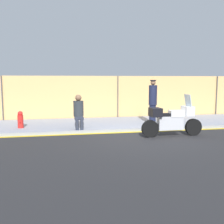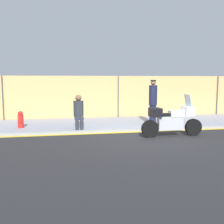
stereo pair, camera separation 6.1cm
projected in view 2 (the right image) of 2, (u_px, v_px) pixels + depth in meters
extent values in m
plane|color=#262628|center=(144.00, 137.00, 9.21)|extent=(120.00, 120.00, 0.00)
cube|color=#8E93A3|center=(126.00, 123.00, 11.78)|extent=(41.05, 3.27, 0.12)
cube|color=gold|center=(136.00, 132.00, 10.11)|extent=(41.05, 0.18, 0.01)
cube|color=#E5B26B|center=(118.00, 98.00, 13.34)|extent=(38.99, 0.08, 2.20)
cylinder|color=#4C4C51|center=(3.00, 99.00, 12.22)|extent=(0.05, 0.05, 2.20)
cylinder|color=#4C4C51|center=(118.00, 98.00, 13.24)|extent=(0.05, 0.05, 2.20)
cylinder|color=#4C4C51|center=(217.00, 97.00, 14.25)|extent=(0.05, 0.05, 2.20)
cylinder|color=black|center=(193.00, 127.00, 9.45)|extent=(0.61, 0.14, 0.61)
cylinder|color=black|center=(150.00, 129.00, 9.15)|extent=(0.61, 0.14, 0.61)
cube|color=silver|center=(170.00, 123.00, 9.26)|extent=(0.90, 0.28, 0.49)
cube|color=white|center=(176.00, 113.00, 9.26)|extent=(0.52, 0.31, 0.22)
cube|color=black|center=(168.00, 115.00, 9.21)|extent=(0.60, 0.28, 0.10)
cube|color=white|center=(188.00, 111.00, 9.33)|extent=(0.32, 0.48, 0.34)
cube|color=silver|center=(188.00, 100.00, 9.29)|extent=(0.10, 0.42, 0.42)
cube|color=black|center=(155.00, 112.00, 9.11)|extent=(0.36, 0.50, 0.30)
cylinder|color=#191E38|center=(153.00, 115.00, 11.08)|extent=(0.28, 0.28, 0.83)
cylinder|color=#191E38|center=(153.00, 95.00, 10.98)|extent=(0.34, 0.34, 0.83)
sphere|color=brown|center=(153.00, 83.00, 10.91)|extent=(0.21, 0.21, 0.21)
cylinder|color=black|center=(153.00, 80.00, 10.90)|extent=(0.25, 0.25, 0.05)
cylinder|color=#2D3342|center=(77.00, 124.00, 9.84)|extent=(0.13, 0.13, 0.42)
cylinder|color=#2D3342|center=(82.00, 124.00, 9.88)|extent=(0.13, 0.13, 0.42)
cube|color=#2D3342|center=(79.00, 118.00, 10.04)|extent=(0.33, 0.42, 0.10)
cylinder|color=#2D3338|center=(79.00, 109.00, 10.20)|extent=(0.39, 0.39, 0.60)
sphere|color=brown|center=(78.00, 98.00, 10.15)|extent=(0.24, 0.24, 0.24)
cylinder|color=red|center=(21.00, 121.00, 10.30)|extent=(0.22, 0.22, 0.51)
sphere|color=red|center=(20.00, 114.00, 10.26)|extent=(0.20, 0.20, 0.20)
cylinder|color=red|center=(20.00, 121.00, 10.18)|extent=(0.08, 0.09, 0.08)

